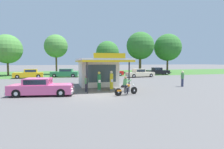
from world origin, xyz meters
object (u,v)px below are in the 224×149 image
at_px(gas_pump_nearside, 99,82).
at_px(gas_pump_offside, 111,81).
at_px(parked_car_back_row_far_left, 110,73).
at_px(bystander_standing_back_lot, 86,84).
at_px(motorcycle_with_rider, 126,87).
at_px(parked_car_back_row_far_right, 65,73).
at_px(parked_car_back_row_centre_right, 29,74).
at_px(parked_car_back_row_left, 158,72).
at_px(bystander_chatting_near_pumps, 182,78).
at_px(parked_car_back_row_centre, 140,73).
at_px(featured_classic_sedan, 41,88).

height_order(gas_pump_nearside, gas_pump_offside, gas_pump_offside).
xyz_separation_m(parked_car_back_row_far_left, bystander_standing_back_lot, (-6.86, -17.28, 0.09)).
xyz_separation_m(motorcycle_with_rider, parked_car_back_row_far_left, (3.89, 19.84, 0.02)).
height_order(motorcycle_with_rider, parked_car_back_row_far_right, motorcycle_with_rider).
distance_m(parked_car_back_row_far_left, bystander_standing_back_lot, 18.59).
xyz_separation_m(parked_car_back_row_centre_right, parked_car_back_row_left, (25.32, 1.10, -0.00)).
xyz_separation_m(parked_car_back_row_left, bystander_standing_back_lot, (-17.76, -17.94, 0.08)).
xyz_separation_m(gas_pump_nearside, parked_car_back_row_centre_right, (-8.85, 16.47, -0.14)).
relative_size(parked_car_back_row_centre_right, bystander_chatting_near_pumps, 2.83).
relative_size(motorcycle_with_rider, parked_car_back_row_centre, 0.41).
relative_size(parked_car_back_row_centre_right, parked_car_back_row_far_left, 0.87).
height_order(gas_pump_offside, parked_car_back_row_far_right, gas_pump_offside).
distance_m(parked_car_back_row_left, parked_car_back_row_centre, 7.60).
height_order(parked_car_back_row_left, parked_car_back_row_centre, parked_car_back_row_left).
xyz_separation_m(parked_car_back_row_far_left, parked_car_back_row_left, (10.90, 0.67, 0.02)).
bearing_deg(gas_pump_nearside, parked_car_back_row_centre, 51.91).
bearing_deg(gas_pump_offside, gas_pump_nearside, -180.00).
xyz_separation_m(gas_pump_offside, bystander_standing_back_lot, (-2.53, -0.37, -0.10)).
height_order(featured_classic_sedan, bystander_standing_back_lot, bystander_standing_back_lot).
height_order(motorcycle_with_rider, bystander_standing_back_lot, motorcycle_with_rider).
bearing_deg(parked_car_back_row_far_left, parked_car_back_row_centre_right, -178.28).
xyz_separation_m(featured_classic_sedan, parked_car_back_row_centre, (15.45, 14.32, 0.01)).
relative_size(gas_pump_offside, parked_car_back_row_left, 0.38).
height_order(parked_car_back_row_far_left, parked_car_back_row_left, parked_car_back_row_left).
distance_m(parked_car_back_row_centre_right, parked_car_back_row_far_right, 6.01).
distance_m(parked_car_back_row_far_left, bystander_chatting_near_pumps, 17.18).
bearing_deg(bystander_chatting_near_pumps, parked_car_back_row_centre, 86.77).
bearing_deg(parked_car_back_row_left, parked_car_back_row_far_right, -178.34).
distance_m(gas_pump_nearside, motorcycle_with_rider, 3.39).
bearing_deg(motorcycle_with_rider, gas_pump_offside, 98.58).
height_order(bystander_chatting_near_pumps, bystander_standing_back_lot, bystander_chatting_near_pumps).
height_order(gas_pump_offside, bystander_chatting_near_pumps, gas_pump_offside).
bearing_deg(parked_car_back_row_centre_right, motorcycle_with_rider, -61.51).
distance_m(gas_pump_nearside, parked_car_back_row_left, 24.08).
height_order(parked_car_back_row_far_right, parked_car_back_row_left, parked_car_back_row_left).
xyz_separation_m(gas_pump_offside, motorcycle_with_rider, (0.44, -2.94, -0.21)).
distance_m(parked_car_back_row_left, bystander_chatting_near_pumps, 18.70).
bearing_deg(gas_pump_offside, bystander_standing_back_lot, -171.61).
relative_size(parked_car_back_row_centre_right, bystander_standing_back_lot, 3.38).
bearing_deg(parked_car_back_row_far_right, gas_pump_nearside, -80.44).
bearing_deg(gas_pump_offside, bystander_chatting_near_pumps, 1.33).
height_order(motorcycle_with_rider, parked_car_back_row_centre, motorcycle_with_rider).
xyz_separation_m(parked_car_back_row_centre_right, parked_car_back_row_far_left, (14.42, 0.43, -0.02)).
height_order(gas_pump_offside, parked_car_back_row_centre_right, gas_pump_offside).
relative_size(featured_classic_sedan, bystander_standing_back_lot, 3.61).
bearing_deg(parked_car_back_row_far_left, parked_car_back_row_far_right, 179.28).
bearing_deg(parked_car_back_row_left, bystander_chatting_near_pumps, -111.66).
bearing_deg(parked_car_back_row_centre, parked_car_back_row_far_left, 141.44).
distance_m(bystander_chatting_near_pumps, bystander_standing_back_lot, 10.87).
bearing_deg(parked_car_back_row_far_right, motorcycle_with_rider, -77.16).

